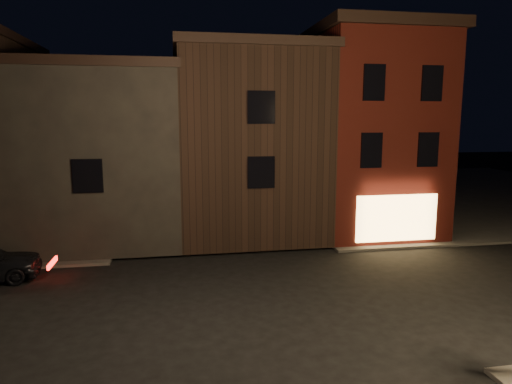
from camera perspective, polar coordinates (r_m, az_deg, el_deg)
ground at (r=15.44m, az=-1.15°, el=-13.89°), size 120.00×120.00×0.00m
sidewalk_far_right at (r=41.07m, az=22.76°, el=0.09°), size 30.00×30.00×0.12m
corner_building at (r=25.63m, az=13.47°, el=7.49°), size 6.50×8.50×10.50m
row_building_a at (r=24.84m, az=-1.53°, el=6.38°), size 7.30×10.30×9.40m
row_building_b at (r=24.85m, az=-18.35°, el=4.76°), size 7.80×10.30×8.40m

